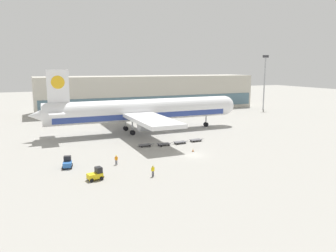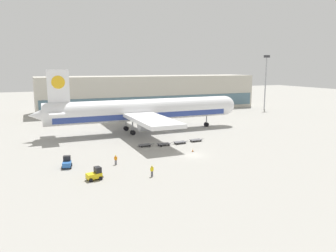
{
  "view_description": "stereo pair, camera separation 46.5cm",
  "coord_description": "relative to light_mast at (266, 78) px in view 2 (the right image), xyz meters",
  "views": [
    {
      "loc": [
        -30.46,
        -56.7,
        17.59
      ],
      "look_at": [
        -0.36,
        12.26,
        4.0
      ],
      "focal_mm": 35.0,
      "sensor_mm": 36.0,
      "label": 1
    },
    {
      "loc": [
        -30.03,
        -56.89,
        17.59
      ],
      "look_at": [
        -0.36,
        12.26,
        4.0
      ],
      "focal_mm": 35.0,
      "sensor_mm": 36.0,
      "label": 2
    }
  ],
  "objects": [
    {
      "name": "ground_plane",
      "position": [
        -62.09,
        -53.97,
        -13.04
      ],
      "size": [
        400.0,
        400.0,
        0.0
      ],
      "primitive_type": "plane",
      "color": "#9E9B93"
    },
    {
      "name": "terminal_building",
      "position": [
        -44.94,
        17.92,
        -6.05
      ],
      "size": [
        90.0,
        18.2,
        14.0
      ],
      "color": "#BCB7A8",
      "rests_on": "ground_plane"
    },
    {
      "name": "light_mast",
      "position": [
        0.0,
        0.0,
        0.0
      ],
      "size": [
        2.8,
        0.5,
        22.44
      ],
      "color": "#9EA0A5",
      "rests_on": "ground_plane"
    },
    {
      "name": "airplane_main",
      "position": [
        -64.07,
        -26.73,
        -7.2
      ],
      "size": [
        58.04,
        48.02,
        17.0
      ],
      "rotation": [
        0.0,
        0.0,
        -0.0
      ],
      "color": "white",
      "rests_on": "ground_plane"
    },
    {
      "name": "baggage_tug_foreground",
      "position": [
        -86.57,
        -52.4,
        -12.17
      ],
      "size": [
        2.05,
        2.68,
        2.0
      ],
      "rotation": [
        0.0,
        0.0,
        1.37
      ],
      "color": "#2D66B7",
      "rests_on": "ground_plane"
    },
    {
      "name": "baggage_tug_mid",
      "position": [
        -83.21,
        -60.79,
        -12.17
      ],
      "size": [
        2.67,
        2.03,
        2.0
      ],
      "rotation": [
        0.0,
        0.0,
        0.19
      ],
      "color": "yellow",
      "rests_on": "ground_plane"
    },
    {
      "name": "baggage_dolly_lead",
      "position": [
        -68.73,
        -43.11,
        -12.65
      ],
      "size": [
        3.75,
        1.73,
        0.48
      ],
      "rotation": [
        0.0,
        0.0,
        0.08
      ],
      "color": "#56565B",
      "rests_on": "ground_plane"
    },
    {
      "name": "baggage_dolly_second",
      "position": [
        -64.47,
        -44.02,
        -12.65
      ],
      "size": [
        3.75,
        1.73,
        0.48
      ],
      "rotation": [
        0.0,
        0.0,
        0.08
      ],
      "color": "#56565B",
      "rests_on": "ground_plane"
    },
    {
      "name": "baggage_dolly_third",
      "position": [
        -60.27,
        -43.73,
        -12.65
      ],
      "size": [
        3.75,
        1.73,
        0.48
      ],
      "rotation": [
        0.0,
        0.0,
        0.08
      ],
      "color": "#56565B",
      "rests_on": "ground_plane"
    },
    {
      "name": "baggage_dolly_trail",
      "position": [
        -55.79,
        -43.17,
        -12.65
      ],
      "size": [
        3.75,
        1.73,
        0.48
      ],
      "rotation": [
        0.0,
        0.0,
        0.08
      ],
      "color": "#56565B",
      "rests_on": "ground_plane"
    },
    {
      "name": "ground_crew_near",
      "position": [
        -78.16,
        -54.09,
        -11.99
      ],
      "size": [
        0.56,
        0.28,
        1.78
      ],
      "rotation": [
        0.0,
        0.0,
        2.96
      ],
      "color": "black",
      "rests_on": "ground_plane"
    },
    {
      "name": "ground_crew_far",
      "position": [
        -74.38,
        -62.89,
        -11.94
      ],
      "size": [
        0.57,
        0.24,
        1.85
      ],
      "rotation": [
        0.0,
        0.0,
        6.26
      ],
      "color": "black",
      "rests_on": "ground_plane"
    },
    {
      "name": "traffic_cone_near",
      "position": [
        -60.95,
        -51.47,
        -12.69
      ],
      "size": [
        0.4,
        0.4,
        0.72
      ],
      "color": "black",
      "rests_on": "ground_plane"
    }
  ]
}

